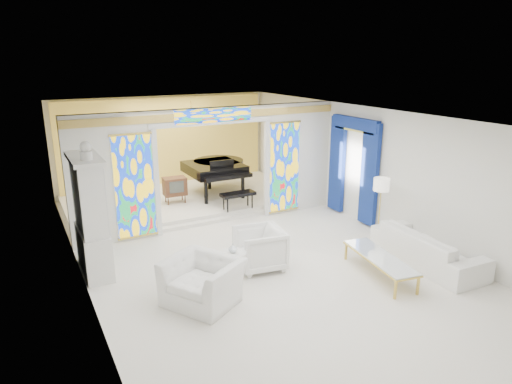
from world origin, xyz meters
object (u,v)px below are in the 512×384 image
armchair_left (202,281)px  tv_console (175,186)px  sofa (427,248)px  coffee_table (380,258)px  china_cabinet (91,217)px  armchair_right (259,248)px  grand_piano (217,168)px

armchair_left → tv_console: bearing=135.2°
sofa → coffee_table: 1.26m
china_cabinet → armchair_right: size_ratio=2.88×
grand_piano → armchair_right: bearing=-104.2°
china_cabinet → grand_piano: size_ratio=0.93×
armchair_left → armchair_right: 1.70m
china_cabinet → armchair_left: china_cabinet is taller
armchair_left → grand_piano: size_ratio=0.42×
grand_piano → china_cabinet: bearing=-141.3°
armchair_right → coffee_table: size_ratio=0.48×
armchair_right → tv_console: 4.53m
armchair_left → china_cabinet: bearing=-177.1°
sofa → grand_piano: 6.64m
sofa → coffee_table: (-1.26, 0.05, 0.02)m
china_cabinet → sofa: 6.87m
armchair_left → coffee_table: size_ratio=0.63×
tv_console → china_cabinet: bearing=-127.9°
armchair_right → armchair_left: bearing=-55.7°
coffee_table → tv_console: 6.34m
china_cabinet → armchair_right: (2.99, -1.43, -0.74)m
coffee_table → armchair_right: bearing=143.2°
armchair_right → sofa: size_ratio=0.38×
armchair_right → sofa: (3.18, -1.48, -0.07)m
sofa → armchair_right: bearing=68.2°
armchair_left → sofa: 4.77m
sofa → coffee_table: bearing=91.1°
sofa → tv_console: bearing=33.1°
armchair_left → tv_console: (1.26, 5.24, 0.26)m
grand_piano → tv_console: grand_piano is taller
china_cabinet → grand_piano: china_cabinet is taller
armchair_left → tv_console: tv_console is taller
armchair_left → tv_console: size_ratio=1.68×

